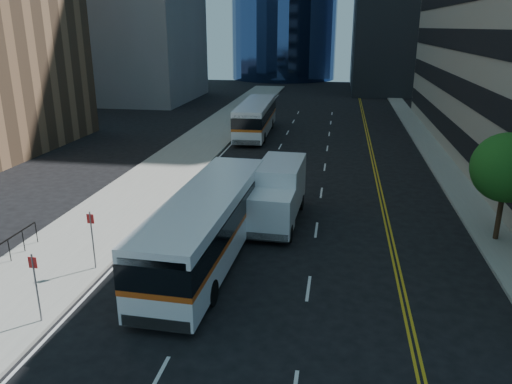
% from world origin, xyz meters
% --- Properties ---
extents(ground, '(160.00, 160.00, 0.00)m').
position_xyz_m(ground, '(0.00, 0.00, 0.00)').
color(ground, black).
rests_on(ground, ground).
extents(sidewalk_west, '(5.00, 90.00, 0.15)m').
position_xyz_m(sidewalk_west, '(-10.50, 25.00, 0.07)').
color(sidewalk_west, gray).
rests_on(sidewalk_west, ground).
extents(sidewalk_east, '(2.00, 90.00, 0.15)m').
position_xyz_m(sidewalk_east, '(9.00, 25.00, 0.07)').
color(sidewalk_east, gray).
rests_on(sidewalk_east, ground).
extents(street_tree, '(3.20, 3.20, 5.10)m').
position_xyz_m(street_tree, '(9.00, 8.00, 3.64)').
color(street_tree, '#332114').
rests_on(street_tree, sidewalk_east).
extents(bus_front, '(3.04, 12.07, 3.09)m').
position_xyz_m(bus_front, '(-4.00, 3.82, 1.69)').
color(bus_front, white).
rests_on(bus_front, ground).
extents(bus_rear, '(2.96, 11.94, 3.06)m').
position_xyz_m(bus_rear, '(-6.38, 30.53, 1.67)').
color(bus_rear, white).
rests_on(bus_rear, ground).
extents(box_truck, '(2.43, 6.41, 3.03)m').
position_xyz_m(box_truck, '(-1.57, 8.79, 1.60)').
color(box_truck, white).
rests_on(box_truck, ground).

